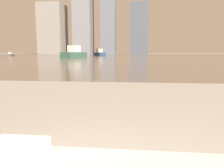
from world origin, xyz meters
TOP-DOWN VIEW (x-y plane):
  - towel_stack at (-0.08, 0.88)m, footprint 0.22×0.17m
  - harbor_water at (0.00, 62.00)m, footprint 180.00×110.00m
  - harbor_boat_1 at (-9.70, 35.75)m, footprint 3.30×5.74m
  - harbor_boat_3 at (-8.91, 56.49)m, footprint 3.89×5.01m
  - harbor_boat_4 at (-29.56, 50.31)m, footprint 1.34×2.76m
  - skyline_tower_0 at (-44.55, 118.00)m, footprint 12.69×13.94m
  - skyline_tower_3 at (2.15, 118.00)m, footprint 9.18×12.04m

SIDE VIEW (x-z plane):
  - harbor_water at x=0.00m, z-range 0.00..0.01m
  - harbor_boat_4 at x=-29.56m, z-range -0.14..0.86m
  - towel_stack at x=-0.08m, z-range 0.52..0.60m
  - harbor_boat_3 at x=-8.91m, z-range -0.26..1.56m
  - harbor_boat_1 at x=-9.70m, z-range -0.29..1.75m
  - skyline_tower_3 at x=2.15m, z-range 0.00..25.60m
  - skyline_tower_0 at x=-44.55m, z-range 0.00..26.46m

